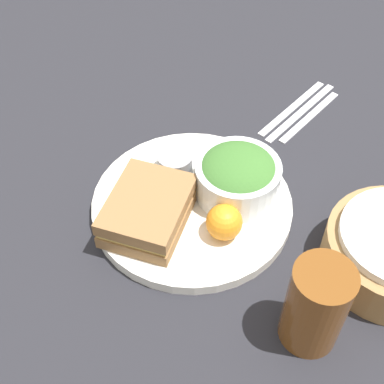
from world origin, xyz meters
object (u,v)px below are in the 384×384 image
object	(u,v)px
fork	(292,107)
spoon	(310,116)
sandwich	(148,210)
knife	(301,112)
plate	(192,205)
dressing_cup	(175,163)
salad_bowl	(238,175)
drink_glass	(316,306)

from	to	relation	value
fork	spoon	distance (m)	0.04
sandwich	knife	size ratio (longest dim) A/B	0.77
plate	knife	xyz separation A→B (m)	(-0.28, 0.04, -0.01)
fork	sandwich	bearing A→B (deg)	179.51
sandwich	dressing_cup	xyz separation A→B (m)	(-0.10, -0.02, -0.01)
knife	spoon	xyz separation A→B (m)	(0.00, 0.02, 0.00)
plate	salad_bowl	xyz separation A→B (m)	(-0.05, 0.04, 0.04)
drink_glass	fork	bearing A→B (deg)	-152.26
plate	drink_glass	size ratio (longest dim) A/B	2.27
plate	dressing_cup	bearing A→B (deg)	-124.61
dressing_cup	fork	world-z (taller)	dressing_cup
dressing_cup	knife	world-z (taller)	dressing_cup
salad_bowl	knife	world-z (taller)	salad_bowl
sandwich	spoon	xyz separation A→B (m)	(-0.35, 0.09, -0.04)
sandwich	knife	bearing A→B (deg)	167.79
dressing_cup	spoon	bearing A→B (deg)	154.65
fork	knife	distance (m)	0.02
fork	drink_glass	bearing A→B (deg)	-143.44
sandwich	fork	size ratio (longest dim) A/B	0.80
drink_glass	knife	world-z (taller)	drink_glass
salad_bowl	drink_glass	size ratio (longest dim) A/B	0.96
drink_glass	knife	bearing A→B (deg)	-154.25
salad_bowl	fork	xyz separation A→B (m)	(-0.24, -0.02, -0.05)
dressing_cup	sandwich	bearing A→B (deg)	12.70
salad_bowl	fork	size ratio (longest dim) A/B	0.66
fork	spoon	xyz separation A→B (m)	(0.01, 0.04, 0.00)
plate	dressing_cup	distance (m)	0.07
spoon	fork	bearing A→B (deg)	90.00
salad_bowl	spoon	distance (m)	0.24
plate	fork	distance (m)	0.29
dressing_cup	spoon	xyz separation A→B (m)	(-0.24, 0.12, -0.03)
sandwich	spoon	distance (m)	0.36
drink_glass	spoon	size ratio (longest dim) A/B	0.76
plate	sandwich	size ratio (longest dim) A/B	1.93
spoon	plate	bearing A→B (deg)	176.42
fork	plate	bearing A→B (deg)	-176.42
drink_glass	knife	distance (m)	0.42
knife	sandwich	bearing A→B (deg)	176.61
dressing_cup	fork	size ratio (longest dim) A/B	0.28
sandwich	salad_bowl	size ratio (longest dim) A/B	1.22
drink_glass	sandwich	bearing A→B (deg)	-95.98
dressing_cup	knife	bearing A→B (deg)	158.37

